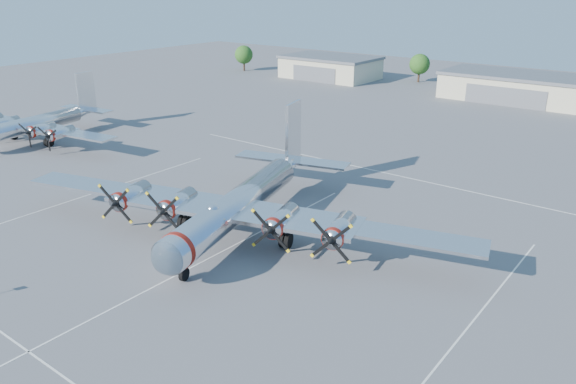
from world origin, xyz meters
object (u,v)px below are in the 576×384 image
Objects in this scene: hangar_center at (516,87)px; tree_far_west at (244,55)px; tree_west at (420,64)px; main_bomber_b29 at (243,230)px; bomber_west at (39,141)px; hangar_west at (330,67)px.

hangar_center is 4.31× the size of tree_far_west.
tree_west is 0.15× the size of main_bomber_b29.
main_bomber_b29 is (23.34, -88.95, -4.22)m from tree_west.
hangar_center is at bearing 49.06° from bomber_west.
tree_far_west is (-25.00, -3.96, 1.51)m from hangar_west.
hangar_west is 91.83m from main_bomber_b29.
main_bomber_b29 reaches higher than bomber_west.
tree_west reaches higher than bomber_west.
hangar_west is at bearing 79.22° from bomber_west.
hangar_center is at bearing -17.82° from tree_west.
bomber_west is at bearing 158.01° from main_bomber_b29.
hangar_center reaches higher than main_bomber_b29.
tree_far_west is at bearing 116.30° from main_bomber_b29.
tree_west is at bearing 14.93° from tree_far_west.
tree_west is at bearing 66.11° from bomber_west.
hangar_center is 70.13m from tree_far_west.
main_bomber_b29 is at bearing -61.83° from hangar_west.
bomber_west is (-48.08, -75.48, -2.71)m from hangar_center.
hangar_center is (45.00, -0.00, -0.00)m from hangar_west.
hangar_west is 75.59m from bomber_west.
tree_far_west is at bearing -170.99° from hangar_west.
tree_far_west is (-70.00, -3.96, 1.51)m from hangar_center.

